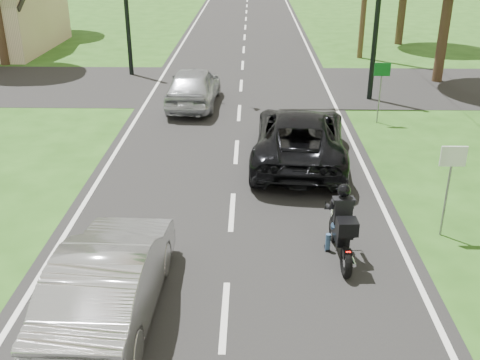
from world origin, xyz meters
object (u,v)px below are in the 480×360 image
Objects in this scene: sign_white at (451,169)px; sign_green at (381,78)px; dark_suv at (300,137)px; silver_sedan at (110,279)px; silver_suv at (194,86)px; motorcycle_rider at (342,231)px.

sign_white is 8.00m from sign_green.
silver_sedan is at bearing 67.14° from dark_suv.
dark_suv is 5.21m from sign_white.
silver_suv is at bearing 163.67° from sign_green.
silver_suv is at bearing 107.48° from motorcycle_rider.
motorcycle_rider reaches higher than silver_sedan.
sign_white reaches higher than silver_sedan.
motorcycle_rider is 0.44× the size of silver_sedan.
motorcycle_rider reaches higher than silver_suv.
sign_white is (6.47, -9.95, 0.83)m from silver_suv.
silver_suv is (0.20, 12.90, 0.02)m from silver_sedan.
silver_sedan is at bearing -122.09° from sign_green.
silver_suv is at bearing 123.01° from sign_white.
sign_white is (2.40, 1.04, 0.93)m from motorcycle_rider.
dark_suv is 6.72m from silver_suv.
motorcycle_rider is 11.72m from silver_suv.
silver_suv is 6.99m from sign_green.
dark_suv reaches higher than silver_sedan.
silver_sedan is 12.95m from sign_green.
motorcycle_rider is 5.35m from dark_suv.
motorcycle_rider is 0.92× the size of sign_white.
sign_green is at bearing 88.57° from sign_white.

